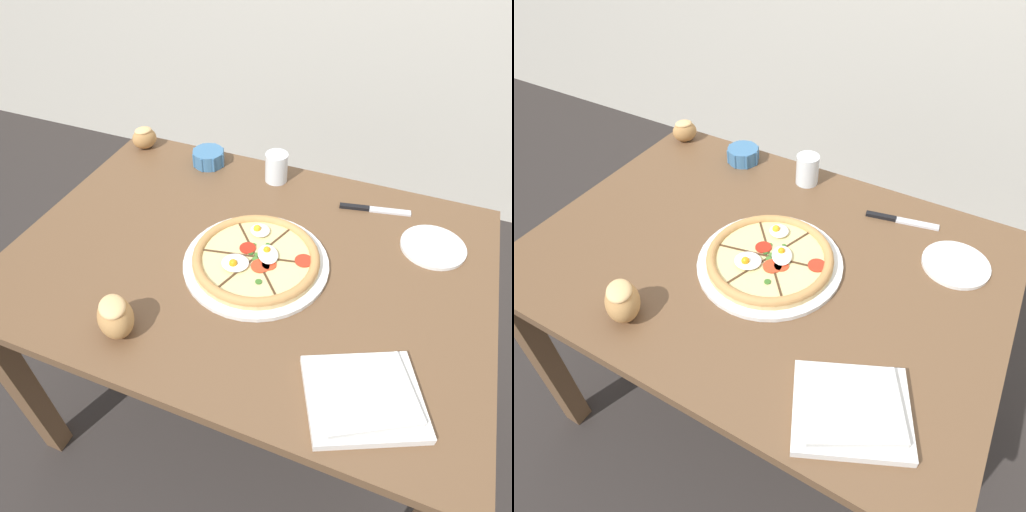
% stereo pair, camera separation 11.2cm
% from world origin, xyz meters
% --- Properties ---
extents(ground_plane, '(12.00, 12.00, 0.00)m').
position_xyz_m(ground_plane, '(0.00, 0.00, 0.00)').
color(ground_plane, '#2D2826').
extents(dining_table, '(1.20, 0.87, 0.73)m').
position_xyz_m(dining_table, '(0.00, 0.00, 0.63)').
color(dining_table, brown).
rests_on(dining_table, ground_plane).
extents(pizza, '(0.36, 0.36, 0.05)m').
position_xyz_m(pizza, '(0.03, -0.02, 0.75)').
color(pizza, white).
rests_on(pizza, dining_table).
extents(ramekin_bowl, '(0.11, 0.11, 0.05)m').
position_xyz_m(ramekin_bowl, '(-0.28, 0.35, 0.76)').
color(ramekin_bowl, teal).
rests_on(ramekin_bowl, dining_table).
extents(napkin_folded, '(0.28, 0.26, 0.04)m').
position_xyz_m(napkin_folded, '(0.36, -0.29, 0.75)').
color(napkin_folded, silver).
rests_on(napkin_folded, dining_table).
extents(bread_piece_near, '(0.10, 0.10, 0.07)m').
position_xyz_m(bread_piece_near, '(-0.52, 0.36, 0.77)').
color(bread_piece_near, '#B27F47').
rests_on(bread_piece_near, dining_table).
extents(bread_piece_mid, '(0.12, 0.12, 0.09)m').
position_xyz_m(bread_piece_mid, '(-0.17, -0.32, 0.78)').
color(bread_piece_mid, '#B27F47').
rests_on(bread_piece_mid, dining_table).
extents(knife_main, '(0.20, 0.06, 0.01)m').
position_xyz_m(knife_main, '(0.26, 0.31, 0.74)').
color(knife_main, silver).
rests_on(knife_main, dining_table).
extents(water_glass, '(0.07, 0.07, 0.09)m').
position_xyz_m(water_glass, '(-0.05, 0.35, 0.77)').
color(water_glass, white).
rests_on(water_glass, dining_table).
extents(side_saucer, '(0.17, 0.17, 0.01)m').
position_xyz_m(side_saucer, '(0.44, 0.20, 0.74)').
color(side_saucer, white).
rests_on(side_saucer, dining_table).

